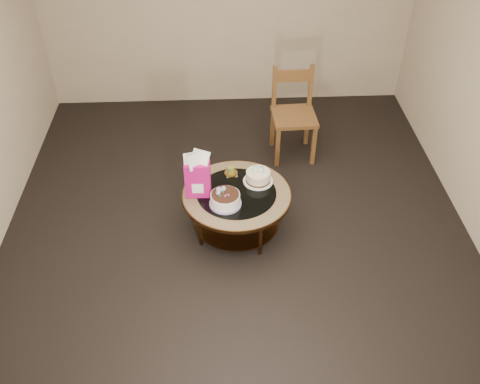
{
  "coord_description": "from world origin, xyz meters",
  "views": [
    {
      "loc": [
        -0.15,
        -3.78,
        3.64
      ],
      "look_at": [
        0.03,
        0.02,
        0.45
      ],
      "focal_mm": 40.0,
      "sensor_mm": 36.0,
      "label": 1
    }
  ],
  "objects_px": {
    "cream_cake": "(258,177)",
    "dining_chair": "(293,114)",
    "coffee_table": "(237,199)",
    "gift_bag": "(197,175)",
    "decorated_cake": "(225,200)"
  },
  "relations": [
    {
      "from": "decorated_cake",
      "to": "gift_bag",
      "type": "bearing_deg",
      "value": 146.6
    },
    {
      "from": "gift_bag",
      "to": "dining_chair",
      "type": "distance_m",
      "value": 1.64
    },
    {
      "from": "dining_chair",
      "to": "gift_bag",
      "type": "bearing_deg",
      "value": -131.85
    },
    {
      "from": "coffee_table",
      "to": "decorated_cake",
      "type": "distance_m",
      "value": 0.24
    },
    {
      "from": "cream_cake",
      "to": "dining_chair",
      "type": "bearing_deg",
      "value": 76.58
    },
    {
      "from": "coffee_table",
      "to": "cream_cake",
      "type": "distance_m",
      "value": 0.3
    },
    {
      "from": "coffee_table",
      "to": "cream_cake",
      "type": "height_order",
      "value": "cream_cake"
    },
    {
      "from": "gift_bag",
      "to": "dining_chair",
      "type": "relative_size",
      "value": 0.45
    },
    {
      "from": "cream_cake",
      "to": "dining_chair",
      "type": "relative_size",
      "value": 0.28
    },
    {
      "from": "decorated_cake",
      "to": "cream_cake",
      "type": "xyz_separation_m",
      "value": [
        0.32,
        0.31,
        0.0
      ]
    },
    {
      "from": "decorated_cake",
      "to": "coffee_table",
      "type": "bearing_deg",
      "value": 55.57
    },
    {
      "from": "decorated_cake",
      "to": "gift_bag",
      "type": "distance_m",
      "value": 0.34
    },
    {
      "from": "coffee_table",
      "to": "gift_bag",
      "type": "relative_size",
      "value": 2.24
    },
    {
      "from": "coffee_table",
      "to": "gift_bag",
      "type": "bearing_deg",
      "value": 179.98
    },
    {
      "from": "cream_cake",
      "to": "gift_bag",
      "type": "relative_size",
      "value": 0.62
    }
  ]
}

